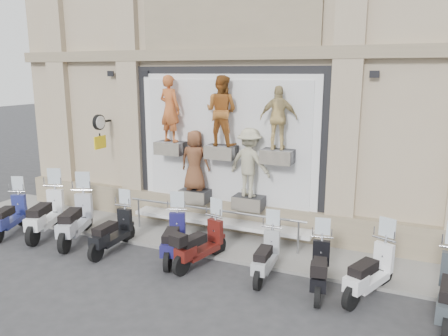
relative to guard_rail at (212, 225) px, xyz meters
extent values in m
plane|color=#303033|center=(0.00, -2.00, -0.47)|extent=(90.00, 90.00, 0.00)
cube|color=gray|center=(0.00, 0.10, -0.43)|extent=(16.00, 2.20, 0.08)
cube|color=black|center=(0.00, 0.96, 1.93)|extent=(5.60, 0.10, 4.30)
cube|color=white|center=(0.00, 0.90, 1.93)|extent=(5.10, 0.06, 3.90)
cube|color=white|center=(0.00, 0.86, 1.93)|extent=(4.70, 0.04, 3.60)
cube|color=white|center=(0.00, 0.55, -0.05)|extent=(5.10, 0.75, 0.10)
cube|color=#28282B|center=(-1.55, 0.59, 1.86)|extent=(0.80, 0.50, 0.35)
imported|color=orange|center=(-1.55, 0.59, 2.95)|extent=(0.74, 0.57, 1.82)
cube|color=#28282B|center=(0.00, 0.59, 1.86)|extent=(0.80, 0.50, 0.35)
imported|color=#945520|center=(0.00, 0.59, 2.95)|extent=(0.94, 0.76, 1.82)
cube|color=#28282B|center=(1.55, 0.59, 1.86)|extent=(0.80, 0.50, 0.35)
imported|color=tan|center=(1.55, 0.59, 2.82)|extent=(0.98, 0.53, 1.58)
cube|color=#28282B|center=(-0.80, 0.59, 0.56)|extent=(0.80, 0.50, 0.35)
imported|color=brown|center=(-0.80, 0.59, 1.56)|extent=(0.86, 0.61, 1.66)
cube|color=#28282B|center=(0.80, 0.59, 0.56)|extent=(0.80, 0.50, 0.35)
imported|color=#BFB895|center=(0.80, 0.59, 1.64)|extent=(1.28, 0.90, 1.80)
cube|color=black|center=(-3.90, 0.72, 2.49)|extent=(0.06, 0.56, 0.06)
cylinder|color=black|center=(-3.90, 0.45, 2.49)|extent=(0.10, 0.46, 0.46)
cube|color=yellow|center=(-3.90, 0.45, 1.89)|extent=(0.04, 0.50, 0.38)
camera|label=1|loc=(4.68, -9.79, 3.94)|focal=35.00mm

